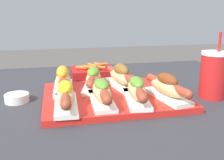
% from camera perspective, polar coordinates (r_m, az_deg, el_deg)
% --- Properties ---
extents(serving_tray, '(0.43, 0.34, 0.02)m').
position_cam_1_polar(serving_tray, '(0.83, 0.30, -3.61)').
color(serving_tray, red).
rests_on(serving_tray, patio_table).
extents(hot_dog_0, '(0.07, 0.22, 0.07)m').
position_cam_1_polar(hot_dog_0, '(0.72, -10.09, -3.25)').
color(hot_dog_0, white).
rests_on(hot_dog_0, serving_tray).
extents(hot_dog_1, '(0.07, 0.22, 0.07)m').
position_cam_1_polar(hot_dog_1, '(0.74, -2.31, -2.52)').
color(hot_dog_1, white).
rests_on(hot_dog_1, serving_tray).
extents(hot_dog_2, '(0.09, 0.22, 0.07)m').
position_cam_1_polar(hot_dog_2, '(0.76, 5.40, -2.14)').
color(hot_dog_2, white).
rests_on(hot_dog_2, serving_tray).
extents(hot_dog_3, '(0.09, 0.22, 0.08)m').
position_cam_1_polar(hot_dog_3, '(0.80, 11.87, -1.51)').
color(hot_dog_3, white).
rests_on(hot_dog_3, serving_tray).
extents(hot_dog_4, '(0.07, 0.22, 0.08)m').
position_cam_1_polar(hot_dog_4, '(0.88, -10.63, 0.14)').
color(hot_dog_4, white).
rests_on(hot_dog_4, serving_tray).
extents(hot_dog_5, '(0.10, 0.22, 0.07)m').
position_cam_1_polar(hot_dog_5, '(0.88, -4.07, 0.33)').
color(hot_dog_5, white).
rests_on(hot_dog_5, serving_tray).
extents(hot_dog_6, '(0.09, 0.22, 0.08)m').
position_cam_1_polar(hot_dog_6, '(0.90, 2.01, 0.75)').
color(hot_dog_6, white).
rests_on(hot_dog_6, serving_tray).
extents(sauce_bowl, '(0.07, 0.07, 0.03)m').
position_cam_1_polar(sauce_bowl, '(0.86, -20.00, -3.58)').
color(sauce_bowl, white).
rests_on(sauce_bowl, patio_table).
extents(drink_cup, '(0.09, 0.09, 0.21)m').
position_cam_1_polar(drink_cup, '(0.89, 21.19, 1.06)').
color(drink_cup, red).
rests_on(drink_cup, patio_table).
extents(fries_basket, '(0.17, 0.14, 0.06)m').
position_cam_1_polar(fries_basket, '(1.11, -4.32, 1.72)').
color(fries_basket, '#B21919').
rests_on(fries_basket, patio_table).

